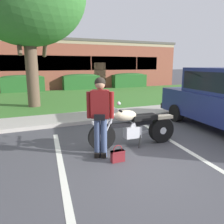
# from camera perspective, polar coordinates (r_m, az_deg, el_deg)

# --- Properties ---
(ground_plane) EXTENTS (140.00, 140.00, 0.00)m
(ground_plane) POSITION_cam_1_polar(r_m,az_deg,el_deg) (4.97, 9.12, -11.29)
(ground_plane) COLOR #424247
(curb_strip) EXTENTS (60.00, 0.20, 0.12)m
(curb_strip) POSITION_cam_1_polar(r_m,az_deg,el_deg) (7.69, -3.88, -2.23)
(curb_strip) COLOR #ADA89E
(curb_strip) RESTS_ON ground
(concrete_walk) EXTENTS (60.00, 1.50, 0.08)m
(concrete_walk) POSITION_cam_1_polar(r_m,az_deg,el_deg) (8.48, -5.84, -1.05)
(concrete_walk) COLOR #ADA89E
(concrete_walk) RESTS_ON ground
(grass_lawn) EXTENTS (60.00, 8.33, 0.06)m
(grass_lawn) POSITION_cam_1_polar(r_m,az_deg,el_deg) (13.17, -12.48, 3.38)
(grass_lawn) COLOR #3D752D
(grass_lawn) RESTS_ON ground
(stall_stripe_0) EXTENTS (0.64, 4.38, 0.01)m
(stall_stripe_0) POSITION_cam_1_polar(r_m,az_deg,el_deg) (4.51, -12.83, -13.89)
(stall_stripe_0) COLOR silver
(stall_stripe_0) RESTS_ON ground
(stall_stripe_1) EXTENTS (0.64, 4.38, 0.01)m
(stall_stripe_1) POSITION_cam_1_polar(r_m,az_deg,el_deg) (5.72, 17.17, -8.44)
(stall_stripe_1) COLOR silver
(stall_stripe_1) RESTS_ON ground
(motorcycle) EXTENTS (2.24, 0.82, 1.18)m
(motorcycle) POSITION_cam_1_polar(r_m,az_deg,el_deg) (5.45, 6.28, -3.70)
(motorcycle) COLOR black
(motorcycle) RESTS_ON ground
(rider_person) EXTENTS (0.52, 0.39, 1.70)m
(rider_person) POSITION_cam_1_polar(r_m,az_deg,el_deg) (4.66, -3.02, 0.12)
(rider_person) COLOR black
(rider_person) RESTS_ON ground
(handbag) EXTENTS (0.28, 0.13, 0.36)m
(handbag) POSITION_cam_1_polar(r_m,az_deg,el_deg) (4.64, 1.47, -10.92)
(handbag) COLOR maroon
(handbag) RESTS_ON ground
(hedge_center_left) EXTENTS (2.90, 0.90, 1.24)m
(hedge_center_left) POSITION_cam_1_polar(r_m,az_deg,el_deg) (17.10, -21.86, 6.85)
(hedge_center_left) COLOR #235623
(hedge_center_left) RESTS_ON ground
(hedge_center_right) EXTENTS (2.83, 0.90, 1.24)m
(hedge_center_right) POSITION_cam_1_polar(r_m,az_deg,el_deg) (17.76, -7.94, 7.75)
(hedge_center_right) COLOR #235623
(hedge_center_right) RESTS_ON ground
(hedge_right) EXTENTS (3.00, 0.90, 1.24)m
(hedge_right) POSITION_cam_1_polar(r_m,az_deg,el_deg) (19.36, 4.36, 8.18)
(hedge_right) COLOR #235623
(hedge_right) RESTS_ON ground
(brick_building) EXTENTS (24.75, 10.91, 3.94)m
(brick_building) POSITION_cam_1_polar(r_m,az_deg,el_deg) (22.75, -20.04, 11.41)
(brick_building) COLOR brown
(brick_building) RESTS_ON ground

